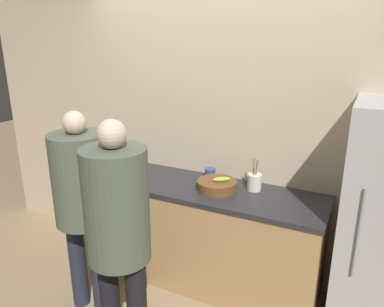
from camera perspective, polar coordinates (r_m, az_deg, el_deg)
The scene contains 9 objects.
ground_plane at distance 3.36m, azimuth -1.18°, elevation -21.59°, with size 14.00×14.00×0.00m, color #9E8460.
wall_back at distance 3.30m, azimuth 4.07°, elevation 3.26°, with size 5.20×0.06×2.60m.
counter at distance 3.36m, azimuth 1.68°, elevation -12.05°, with size 2.04×0.65×0.91m.
person_left at distance 2.89m, azimuth -16.51°, elevation -6.07°, with size 0.40×0.40×1.63m.
person_center at distance 2.34m, azimuth -11.23°, elevation -10.71°, with size 0.39×0.39×1.69m.
fruit_bowl at distance 3.07m, azimuth 3.81°, elevation -4.82°, with size 0.32×0.32×0.12m.
utensil_crock at distance 3.09m, azimuth 9.49°, elevation -4.24°, with size 0.11×0.11×0.27m.
bottle_amber at distance 3.38m, azimuth -12.54°, elevation -2.60°, with size 0.06×0.06×0.17m.
cup_blue at distance 3.31m, azimuth 2.78°, elevation -3.03°, with size 0.09×0.09×0.09m.
Camera 1 is at (1.20, -2.28, 2.15)m, focal length 35.00 mm.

